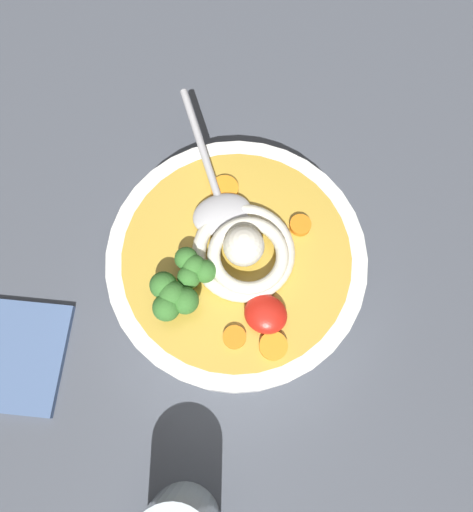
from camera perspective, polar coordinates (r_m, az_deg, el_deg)
The scene contains 11 objects.
table_slab at distance 53.90cm, azimuth 3.21°, elevation -0.21°, with size 136.14×136.14×3.46cm, color #474C56.
soup_bowl at distance 48.64cm, azimuth 0.00°, elevation -1.00°, with size 25.99×25.99×5.84cm.
noodle_pile at distance 44.63cm, azimuth 1.02°, elevation 0.57°, with size 11.12×10.90×4.47cm.
soup_spoon at distance 47.26cm, azimuth -2.15°, elevation 6.86°, with size 13.86×15.20×1.60cm.
chili_sauce_dollop at distance 43.69cm, azimuth 3.60°, elevation -7.13°, with size 4.11×3.70×1.85cm, color red.
broccoli_floret_near_spoon at distance 43.54cm, azimuth -5.29°, elevation -1.51°, with size 4.32×3.72×3.42cm.
broccoli_floret_far at distance 42.75cm, azimuth -7.94°, elevation -5.00°, with size 4.97×4.28×3.93cm.
carrot_slice_beside_noodles at distance 43.92cm, azimuth -0.25°, elevation -9.93°, with size 2.20×2.20×0.55cm, color orange.
carrot_slice_center at distance 47.04cm, azimuth 7.82°, elevation 3.76°, with size 2.15×2.15×0.80cm, color orange.
carrot_slice_front at distance 48.27cm, azimuth -1.45°, elevation 8.24°, with size 2.83×2.83×0.70cm, color orange.
carrot_slice_extra_a at distance 43.87cm, azimuth 4.55°, elevation -10.95°, with size 2.65×2.65×0.71cm, color orange.
Camera 1 is at (3.71, -15.87, 53.11)cm, focal length 32.60 mm.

